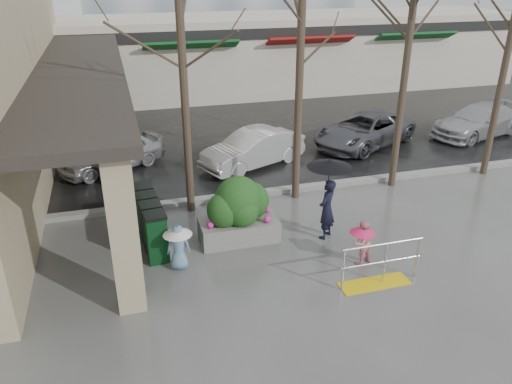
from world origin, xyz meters
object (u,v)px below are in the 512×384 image
handrail (378,269)px  tree_west (180,26)px  woman (328,192)px  tree_mideast (411,27)px  car_c (365,130)px  car_d (478,121)px  child_pink (362,240)px  planter (239,210)px  child_blue (178,243)px  car_b (253,149)px  news_boxes (150,221)px  tree_midwest (302,16)px  car_a (111,152)px

handrail → tree_west: size_ratio=0.28×
tree_west → woman: size_ratio=3.12×
tree_mideast → car_c: tree_mideast is taller
tree_west → car_d: (12.50, 3.59, -4.45)m
child_pink → car_d: 11.80m
woman → planter: bearing=-55.5°
tree_west → child_pink: tree_west is taller
handrail → tree_mideast: tree_mideast is taller
tree_west → woman: 5.51m
woman → child_blue: bearing=-35.9°
tree_west → car_b: (2.67, 2.87, -4.45)m
news_boxes → tree_midwest: bearing=15.0°
news_boxes → car_a: (-0.81, 5.55, 0.01)m
planter → car_c: bearing=41.5°
tree_midwest → handrail: bearing=-88.1°
woman → tree_midwest: bearing=-134.4°
handrail → child_blue: (-4.12, 1.86, 0.30)m
news_boxes → car_b: size_ratio=0.59×
tree_midwest → planter: 5.36m
woman → car_c: size_ratio=0.48×
tree_midwest → child_blue: size_ratio=6.31×
child_blue → news_boxes: news_boxes is taller
tree_west → tree_mideast: size_ratio=1.05×
news_boxes → car_b: bearing=43.9°
car_b → tree_midwest: bearing=-12.8°
woman → car_b: 5.46m
tree_west → tree_midwest: tree_midwest is taller
tree_midwest → planter: size_ratio=3.51×
news_boxes → car_c: 10.23m
tree_mideast → child_pink: tree_mideast is taller
handrail → child_pink: bearing=87.8°
tree_west → planter: tree_west is taller
tree_midwest → child_pink: size_ratio=6.44×
car_c → car_d: bearing=61.4°
handrail → child_pink: child_pink is taller
car_a → car_b: bearing=48.7°
news_boxes → car_c: car_c is taller
child_blue → car_d: bearing=-147.8°
car_b → car_d: (9.84, 0.72, 0.00)m
car_a → car_c: 9.52m
news_boxes → car_b: (3.94, 4.48, 0.01)m
tree_mideast → news_boxes: 9.00m
tree_west → car_b: size_ratio=1.78×
child_blue → car_a: (-1.32, 6.88, -0.04)m
car_b → news_boxes: bearing=-64.6°
handrail → child_blue: bearing=155.7°
tree_west → news_boxes: 4.91m
car_a → car_c: size_ratio=0.82×
woman → child_blue: woman is taller
tree_west → planter: bearing=-65.6°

